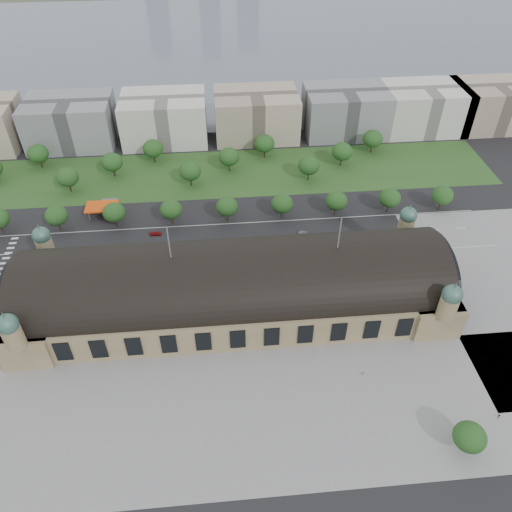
{
  "coord_description": "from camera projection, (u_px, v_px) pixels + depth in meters",
  "views": [
    {
      "loc": [
        -3.7,
        -124.64,
        130.99
      ],
      "look_at": [
        8.8,
        11.54,
        14.0
      ],
      "focal_mm": 35.0,
      "sensor_mm": 36.0,
      "label": 1
    }
  ],
  "objects": [
    {
      "name": "office_2",
      "position": [
        70.0,
        122.0,
        267.01
      ],
      "size": [
        45.0,
        32.0,
        24.0
      ],
      "primitive_type": "cube",
      "color": "gray",
      "rests_on": "ground"
    },
    {
      "name": "tree_belt_4",
      "position": [
        112.0,
        162.0,
        242.63
      ],
      "size": [
        10.4,
        10.4,
        12.48
      ],
      "color": "#2D2116",
      "rests_on": "ground"
    },
    {
      "name": "tree_row_4",
      "position": [
        171.0,
        210.0,
        213.34
      ],
      "size": [
        9.6,
        9.6,
        11.52
      ],
      "color": "#2D2116",
      "rests_on": "ground"
    },
    {
      "name": "plaza_east",
      "position": [
        509.0,
        289.0,
        186.88
      ],
      "size": [
        56.0,
        100.0,
        0.12
      ],
      "primitive_type": "cube",
      "color": "gray",
      "rests_on": "ground"
    },
    {
      "name": "lake",
      "position": [
        213.0,
        42.0,
        405.22
      ],
      "size": [
        700.0,
        320.0,
        0.08
      ],
      "primitive_type": "cube",
      "color": "slate",
      "rests_on": "ground"
    },
    {
      "name": "tree_belt_10",
      "position": [
        342.0,
        152.0,
        250.55
      ],
      "size": [
        10.4,
        10.4,
        12.48
      ],
      "color": "#2D2116",
      "rests_on": "ground"
    },
    {
      "name": "bus_east",
      "position": [
        281.0,
        249.0,
        202.48
      ],
      "size": [
        12.13,
        3.28,
        3.35
      ],
      "primitive_type": "imported",
      "rotation": [
        0.0,
        0.0,
        1.61
      ],
      "color": "silver",
      "rests_on": "ground"
    },
    {
      "name": "traffic_car_4",
      "position": [
        215.0,
        253.0,
        201.77
      ],
      "size": [
        4.3,
        2.14,
        1.41
      ],
      "primitive_type": "imported",
      "rotation": [
        0.0,
        0.0,
        -1.69
      ],
      "color": "#16193F",
      "rests_on": "ground"
    },
    {
      "name": "petrol_station",
      "position": [
        106.0,
        205.0,
        223.46
      ],
      "size": [
        14.0,
        13.0,
        5.05
      ],
      "color": "#E1480D",
      "rests_on": "ground"
    },
    {
      "name": "tree_row_7",
      "position": [
        336.0,
        201.0,
        218.33
      ],
      "size": [
        9.6,
        9.6,
        11.52
      ],
      "color": "#2D2116",
      "rests_on": "ground"
    },
    {
      "name": "tree_plaza_s",
      "position": [
        470.0,
        437.0,
        134.06
      ],
      "size": [
        9.0,
        9.0,
        10.64
      ],
      "color": "#2D2116",
      "rests_on": "ground"
    },
    {
      "name": "pedestrian_0",
      "position": [
        363.0,
        374.0,
        156.97
      ],
      "size": [
        0.87,
        0.71,
        1.54
      ],
      "primitive_type": "imported",
      "rotation": [
        0.0,
        0.0,
        -0.44
      ],
      "color": "gray",
      "rests_on": "ground"
    },
    {
      "name": "tree_belt_6",
      "position": [
        190.0,
        171.0,
        236.19
      ],
      "size": [
        10.4,
        10.4,
        12.48
      ],
      "color": "#2D2116",
      "rests_on": "ground"
    },
    {
      "name": "parked_car_6",
      "position": [
        161.0,
        271.0,
        193.79
      ],
      "size": [
        4.73,
        4.03,
        1.3
      ],
      "primitive_type": "imported",
      "rotation": [
        0.0,
        0.0,
        -0.97
      ],
      "color": "black",
      "rests_on": "ground"
    },
    {
      "name": "office_3",
      "position": [
        164.0,
        118.0,
        270.48
      ],
      "size": [
        45.0,
        32.0,
        24.0
      ],
      "primitive_type": "cube",
      "color": "silver",
      "rests_on": "ground"
    },
    {
      "name": "tree_row_3",
      "position": [
        114.0,
        213.0,
        211.67
      ],
      "size": [
        9.6,
        9.6,
        11.52
      ],
      "color": "#2D2116",
      "rests_on": "ground"
    },
    {
      "name": "tree_row_5",
      "position": [
        227.0,
        207.0,
        215.0
      ],
      "size": [
        9.6,
        9.6,
        11.52
      ],
      "color": "#2D2116",
      "rests_on": "ground"
    },
    {
      "name": "traffic_car_3",
      "position": [
        155.0,
        234.0,
        211.53
      ],
      "size": [
        4.98,
        2.09,
        1.44
      ],
      "primitive_type": "imported",
      "rotation": [
        0.0,
        0.0,
        1.56
      ],
      "color": "maroon",
      "rests_on": "ground"
    },
    {
      "name": "tree_row_6",
      "position": [
        282.0,
        204.0,
        216.67
      ],
      "size": [
        9.6,
        9.6,
        11.52
      ],
      "color": "#2D2116",
      "rests_on": "ground"
    },
    {
      "name": "parked_car_4",
      "position": [
        98.0,
        269.0,
        194.57
      ],
      "size": [
        4.57,
        3.51,
        1.45
      ],
      "primitive_type": "imported",
      "rotation": [
        0.0,
        0.0,
        -1.05
      ],
      "color": "silver",
      "rests_on": "ground"
    },
    {
      "name": "bus_mid",
      "position": [
        222.0,
        256.0,
        198.84
      ],
      "size": [
        11.79,
        3.09,
        3.26
      ],
      "primitive_type": "imported",
      "rotation": [
        0.0,
        0.0,
        1.6
      ],
      "color": "beige",
      "rests_on": "ground"
    },
    {
      "name": "bus_west",
      "position": [
        208.0,
        255.0,
        199.19
      ],
      "size": [
        13.3,
        4.23,
        3.64
      ],
      "primitive_type": "imported",
      "rotation": [
        0.0,
        0.0,
        1.48
      ],
      "color": "#AB1F1B",
      "rests_on": "ground"
    },
    {
      "name": "tree_row_2",
      "position": [
        56.0,
        216.0,
        210.0
      ],
      "size": [
        9.6,
        9.6,
        11.52
      ],
      "color": "#2D2116",
      "rests_on": "ground"
    },
    {
      "name": "tree_belt_9",
      "position": [
        309.0,
        166.0,
        240.15
      ],
      "size": [
        10.4,
        10.4,
        12.48
      ],
      "color": "#2D2116",
      "rests_on": "ground"
    },
    {
      "name": "pedestrian_4",
      "position": [
        499.0,
        416.0,
        145.5
      ],
      "size": [
        1.07,
        1.0,
        1.59
      ],
      "primitive_type": "imported",
      "rotation": [
        0.0,
        0.0,
        3.84
      ],
      "color": "gray",
      "rests_on": "ground"
    },
    {
      "name": "traffic_car_5",
      "position": [
        303.0,
        233.0,
        212.03
      ],
      "size": [
        4.02,
        1.5,
        1.31
      ],
      "primitive_type": "imported",
      "rotation": [
        0.0,
        0.0,
        1.6
      ],
      "color": "#57595F",
      "rests_on": "ground"
    },
    {
      "name": "ground",
      "position": [
        235.0,
        308.0,
        179.72
      ],
      "size": [
        900.0,
        900.0,
        0.0
      ],
      "primitive_type": "plane",
      "color": "black",
      "rests_on": "ground"
    },
    {
      "name": "tree_belt_11",
      "position": [
        373.0,
        139.0,
        260.95
      ],
      "size": [
        10.4,
        10.4,
        12.48
      ],
      "color": "#2D2116",
      "rests_on": "ground"
    },
    {
      "name": "plaza_south",
      "position": [
        277.0,
        413.0,
        147.12
      ],
      "size": [
        190.0,
        48.0,
        0.12
      ],
      "primitive_type": "cube",
      "color": "gray",
      "rests_on": "ground"
    },
    {
      "name": "tree_belt_3",
      "position": [
        67.0,
        177.0,
        232.23
      ],
      "size": [
        10.4,
        10.4,
        12.48
      ],
      "color": "#2D2116",
      "rests_on": "ground"
    },
    {
      "name": "office_4",
      "position": [
        256.0,
        115.0,
        273.95
      ],
      "size": [
        45.0,
        32.0,
        24.0
      ],
      "primitive_type": "cube",
      "color": "#B6A48F",
      "rests_on": "ground"
    },
    {
      "name": "parked_car_0",
      "position": [
        76.0,
        272.0,
        193.15
      ],
      "size": [
        5.12,
        3.54,
        1.6
      ],
      "primitive_type": "imported",
      "rotation": [
        0.0,
        0.0,
        -1.15
      ],
      "color": "black",
      "rests_on": "ground"
    },
    {
      "name": "traffic_car_2",
      "position": [
        80.0,
        253.0,
        201.95
      ],
      "size": [
        5.62,
        2.86,
        1.52
      ],
      "primitive_type": "imported",
      "rotation": [
        0.0,
        0.0,
        -1.51
      ],
      "color": "black",
      "rests_on": "ground"
    },
    {
      "name": "tree_belt_2",
      "position": [
        38.0,
        154.0,
        249.07
      ],
      "size": [
        10.4,
        10.4,
        12.48
      ],
      "color": "#2D2116",
      "rests_on": "ground"
    },
    {
      "name": "tree_belt_8",
      "position": [
        265.0,
        144.0,
        256.99
      ],
      "size": [
        10.4,
        10.4,
        12.48
      ],
      "color": "#2D2116",
      "rests_on": "ground"
    },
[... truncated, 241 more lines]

